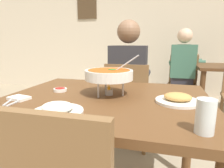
# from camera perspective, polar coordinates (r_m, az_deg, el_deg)

# --- Properties ---
(cafe_rear_partition) EXTENTS (10.00, 0.10, 3.00)m
(cafe_rear_partition) POSITION_cam_1_polar(r_m,az_deg,el_deg) (4.35, 10.75, 17.12)
(cafe_rear_partition) COLOR beige
(cafe_rear_partition) RESTS_ON ground_plane
(picture_frame_hung) EXTENTS (0.44, 0.03, 0.56)m
(picture_frame_hung) POSITION_cam_1_polar(r_m,az_deg,el_deg) (4.65, -7.35, 21.85)
(picture_frame_hung) COLOR #4C3823
(dining_table_main) EXTENTS (1.24, 0.99, 0.77)m
(dining_table_main) POSITION_cam_1_polar(r_m,az_deg,el_deg) (1.23, -1.79, -8.61)
(dining_table_main) COLOR brown
(dining_table_main) RESTS_ON ground_plane
(chair_diner_main) EXTENTS (0.44, 0.44, 0.90)m
(chair_diner_main) POSITION_cam_1_polar(r_m,az_deg,el_deg) (2.00, 4.58, -5.09)
(chair_diner_main) COLOR brown
(chair_diner_main) RESTS_ON ground_plane
(diner_main) EXTENTS (0.40, 0.45, 1.31)m
(diner_main) POSITION_cam_1_polar(r_m,az_deg,el_deg) (1.98, 4.87, 1.74)
(diner_main) COLOR #2D2D38
(diner_main) RESTS_ON ground_plane
(curry_bowl) EXTENTS (0.33, 0.30, 0.26)m
(curry_bowl) POSITION_cam_1_polar(r_m,az_deg,el_deg) (1.21, -0.89, 2.68)
(curry_bowl) COLOR silver
(curry_bowl) RESTS_ON dining_table_main
(rice_plate) EXTENTS (0.24, 0.24, 0.06)m
(rice_plate) POSITION_cam_1_polar(r_m,az_deg,el_deg) (0.95, -15.66, -7.21)
(rice_plate) COLOR white
(rice_plate) RESTS_ON dining_table_main
(appetizer_plate) EXTENTS (0.24, 0.24, 0.06)m
(appetizer_plate) POSITION_cam_1_polar(r_m,az_deg,el_deg) (1.14, 18.68, -4.20)
(appetizer_plate) COLOR white
(appetizer_plate) RESTS_ON dining_table_main
(sauce_dish) EXTENTS (0.09, 0.09, 0.02)m
(sauce_dish) POSITION_cam_1_polar(r_m,az_deg,el_deg) (1.38, -14.96, -1.60)
(sauce_dish) COLOR white
(sauce_dish) RESTS_ON dining_table_main
(napkin_folded) EXTENTS (0.13, 0.10, 0.02)m
(napkin_folded) POSITION_cam_1_polar(r_m,az_deg,el_deg) (1.27, -25.59, -3.73)
(napkin_folded) COLOR white
(napkin_folded) RESTS_ON dining_table_main
(fork_utensil) EXTENTS (0.07, 0.16, 0.01)m
(fork_utensil) POSITION_cam_1_polar(r_m,az_deg,el_deg) (1.24, -27.76, -4.39)
(fork_utensil) COLOR silver
(fork_utensil) RESTS_ON dining_table_main
(spoon_utensil) EXTENTS (0.02, 0.17, 0.01)m
(spoon_utensil) POSITION_cam_1_polar(r_m,az_deg,el_deg) (1.21, -26.00, -4.63)
(spoon_utensil) COLOR silver
(spoon_utensil) RESTS_ON dining_table_main
(drink_glass) EXTENTS (0.07, 0.07, 0.13)m
(drink_glass) POSITION_cam_1_polar(r_m,az_deg,el_deg) (0.79, 25.67, -9.01)
(drink_glass) COLOR silver
(drink_glass) RESTS_ON dining_table_main
(chair_bg_left) EXTENTS (0.50, 0.50, 0.90)m
(chair_bg_left) POSITION_cam_1_polar(r_m,az_deg,el_deg) (3.26, 19.81, 0.93)
(chair_bg_left) COLOR brown
(chair_bg_left) RESTS_ON ground_plane
(chair_bg_middle) EXTENTS (0.49, 0.49, 0.90)m
(chair_bg_middle) POSITION_cam_1_polar(r_m,az_deg,el_deg) (3.75, 21.70, 2.15)
(chair_bg_middle) COLOR brown
(chair_bg_middle) RESTS_ON ground_plane
(patron_bg_left) EXTENTS (0.40, 0.45, 1.31)m
(patron_bg_left) POSITION_cam_1_polar(r_m,az_deg,el_deg) (3.22, 19.96, 5.04)
(patron_bg_left) COLOR #2D2D38
(patron_bg_left) RESTS_ON ground_plane
(patron_bg_middle) EXTENTS (0.45, 0.40, 1.31)m
(patron_bg_middle) POSITION_cam_1_polar(r_m,az_deg,el_deg) (3.76, 20.68, 5.88)
(patron_bg_middle) COLOR #2D2D38
(patron_bg_middle) RESTS_ON ground_plane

